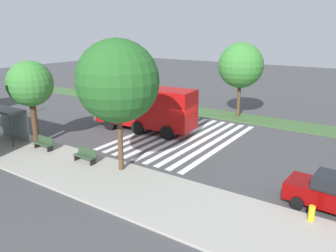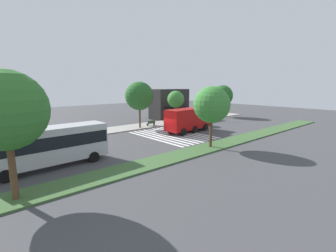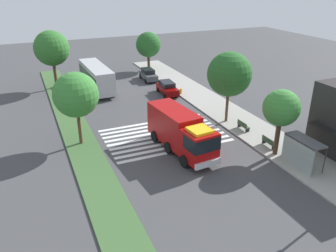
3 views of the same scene
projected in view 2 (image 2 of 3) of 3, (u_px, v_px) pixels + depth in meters
ground_plane at (168, 136)px, 33.80m from camera, size 120.00×120.00×0.00m
sidewalk at (133, 127)px, 40.57m from camera, size 60.00×4.91×0.14m
median_strip at (213, 146)px, 27.72m from camera, size 60.00×3.00×0.14m
crosswalk at (172, 135)px, 34.35m from camera, size 7.65×12.03×0.01m
fire_truck at (189, 119)px, 36.55m from camera, size 9.11×3.48×3.69m
parked_car_west at (7, 144)px, 25.62m from camera, size 4.56×2.18×1.74m
parked_car_mid at (76, 134)px, 30.51m from camera, size 4.65×2.25×1.76m
transit_bus at (49, 144)px, 20.48m from camera, size 10.16×3.15×3.60m
bus_stop_shelter at (184, 112)px, 46.76m from camera, size 3.50×1.40×2.46m
bench_near_shelter at (169, 121)px, 44.39m from camera, size 1.60×0.50×0.90m
bench_west_of_shelter at (151, 123)px, 41.68m from camera, size 1.60×0.50×0.90m
street_lamp at (204, 104)px, 49.32m from camera, size 0.36×0.36×5.40m
storefront_building at (169, 104)px, 51.37m from camera, size 8.34×4.97×6.43m
sidewalk_tree_west at (139, 96)px, 38.81m from camera, size 4.75×4.75×7.73m
sidewalk_tree_center at (176, 100)px, 44.35m from camera, size 3.22×3.22×6.09m
sidewalk_tree_east at (222, 96)px, 53.81m from camera, size 4.85×4.85×7.17m
median_tree_far_west at (5, 110)px, 13.82m from camera, size 4.85×4.85×8.07m
median_tree_west at (212, 105)px, 26.54m from camera, size 4.20×4.20×7.02m
fire_hydrant at (78, 135)px, 32.35m from camera, size 0.28×0.28×0.70m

